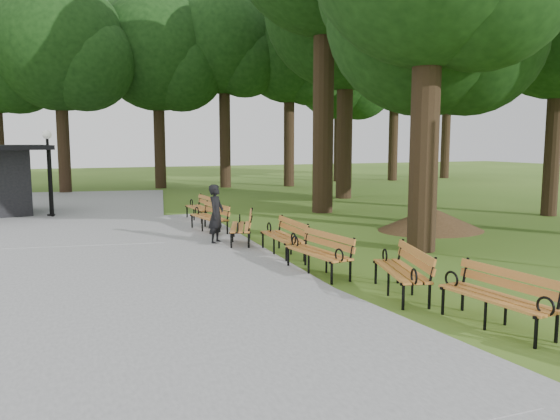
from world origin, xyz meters
name	(u,v)px	position (x,y,z in m)	size (l,w,h in m)	color
ground	(335,286)	(0.00, 0.00, 0.00)	(100.00, 100.00, 0.00)	#3F651C
path	(103,269)	(-4.00, 3.00, 0.03)	(12.00, 38.00, 0.06)	gray
person	(216,214)	(-0.94, 4.99, 0.80)	(0.58, 0.38, 1.59)	black
lamp_post	(48,155)	(-5.09, 12.29, 2.24)	(0.32, 0.32, 3.11)	black
dirt_mound	(431,219)	(5.78, 4.65, 0.36)	(2.82, 2.82, 0.71)	#47301C
bench_1	(496,299)	(1.07, -2.98, 0.44)	(1.90, 0.64, 0.88)	#BF712C
bench_2	(401,271)	(0.75, -1.03, 0.44)	(1.90, 0.64, 0.88)	#BF712C
bench_3	(318,253)	(0.08, 0.94, 0.44)	(1.90, 0.64, 0.88)	#BF712C
bench_4	(283,237)	(0.13, 2.96, 0.44)	(1.90, 0.64, 0.88)	#BF712C
bench_5	(241,227)	(-0.33, 4.77, 0.44)	(1.90, 0.64, 0.88)	#BF712C
bench_6	(209,218)	(-0.64, 6.91, 0.44)	(1.90, 0.64, 0.88)	#BF712C
bench_7	(200,208)	(-0.33, 9.24, 0.44)	(1.90, 0.64, 0.88)	#BF712C
lawn_tree_1	(427,15)	(5.53, 4.86, 6.42)	(6.00, 6.00, 9.45)	black
lawn_tree_4	(346,7)	(7.91, 14.11, 8.89)	(7.71, 7.71, 12.79)	black
lawn_tree_5	(560,23)	(11.93, 5.77, 6.88)	(5.43, 5.43, 9.64)	black
tree_backdrop	(264,55)	(7.08, 22.78, 7.91)	(36.49, 9.47, 15.83)	black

